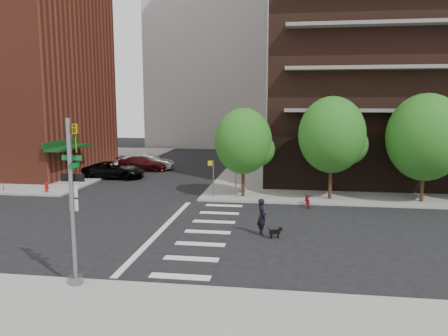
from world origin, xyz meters
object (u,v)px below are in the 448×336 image
at_px(parked_car_black, 114,170).
at_px(fire_hydrant, 47,187).
at_px(traffic_signal, 74,216).
at_px(parked_car_maroon, 143,163).
at_px(scooter, 307,200).
at_px(parked_car_silver, 151,162).
at_px(dog_walker, 262,217).

bearing_deg(parked_car_black, fire_hydrant, 162.20).
height_order(traffic_signal, parked_car_maroon, traffic_signal).
bearing_deg(scooter, parked_car_maroon, 135.17).
relative_size(parked_car_silver, scooter, 2.63).
height_order(fire_hydrant, parked_car_black, parked_car_black).
bearing_deg(scooter, parked_car_silver, 132.64).
distance_m(parked_car_black, parked_car_silver, 5.71).
height_order(scooter, dog_walker, dog_walker).
xyz_separation_m(parked_car_black, scooter, (16.60, -8.56, -0.29)).
xyz_separation_m(parked_car_maroon, parked_car_silver, (0.53, 0.74, 0.04)).
bearing_deg(traffic_signal, scooter, 57.63).
bearing_deg(dog_walker, parked_car_maroon, 11.91).
bearing_deg(parked_car_maroon, parked_car_silver, -38.48).
height_order(parked_car_maroon, dog_walker, dog_walker).
distance_m(fire_hydrant, parked_car_black, 7.62).
height_order(parked_car_black, scooter, parked_car_black).
bearing_deg(parked_car_silver, parked_car_black, 164.58).
bearing_deg(parked_car_black, dog_walker, -137.40).
xyz_separation_m(parked_car_silver, scooter, (15.00, -14.04, -0.30)).
xyz_separation_m(traffic_signal, fire_hydrant, (-10.03, 15.29, -2.15)).
height_order(parked_car_black, dog_walker, dog_walker).
distance_m(traffic_signal, dog_walker, 9.90).
height_order(traffic_signal, parked_car_black, traffic_signal).
relative_size(traffic_signal, parked_car_black, 1.10).
relative_size(traffic_signal, dog_walker, 3.19).
bearing_deg(fire_hydrant, parked_car_silver, 72.97).
relative_size(fire_hydrant, dog_walker, 0.39).
height_order(parked_car_silver, dog_walker, dog_walker).
bearing_deg(traffic_signal, parked_car_black, 108.92).
bearing_deg(fire_hydrant, dog_walker, -25.70).
distance_m(parked_car_maroon, dog_walker, 23.70).
bearing_deg(parked_car_silver, traffic_signal, -166.78).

